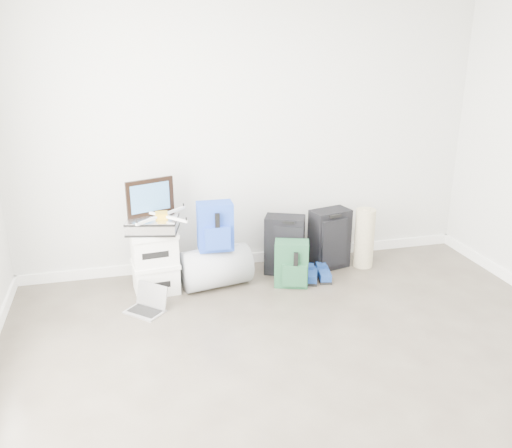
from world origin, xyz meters
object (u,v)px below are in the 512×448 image
object	(u,v)px
laptop	(148,305)
briefcase	(153,225)
large_suitcase	(285,245)
carry_on	(330,239)
boxes_stack	(155,262)
duffel_bag	(216,267)

from	to	relation	value
laptop	briefcase	bearing A→B (deg)	117.12
briefcase	large_suitcase	bearing A→B (deg)	17.74
large_suitcase	carry_on	distance (m)	0.47
large_suitcase	laptop	world-z (taller)	large_suitcase
laptop	large_suitcase	bearing A→B (deg)	62.05
boxes_stack	laptop	xyz separation A→B (m)	(-0.10, -0.36, -0.24)
carry_on	large_suitcase	bearing A→B (deg)	168.95
duffel_bag	large_suitcase	world-z (taller)	large_suitcase
duffel_bag	large_suitcase	bearing A→B (deg)	-0.60
large_suitcase	duffel_bag	bearing A→B (deg)	-145.96
boxes_stack	laptop	distance (m)	0.44
large_suitcase	laptop	size ratio (longest dim) A/B	1.53
boxes_stack	duffel_bag	xyz separation A→B (m)	(0.54, -0.03, -0.10)
duffel_bag	laptop	xyz separation A→B (m)	(-0.65, -0.33, -0.14)
briefcase	laptop	distance (m)	0.69
boxes_stack	large_suitcase	size ratio (longest dim) A/B	1.00
briefcase	carry_on	world-z (taller)	briefcase
duffel_bag	carry_on	world-z (taller)	carry_on
carry_on	duffel_bag	bearing A→B (deg)	173.61
duffel_bag	briefcase	bearing A→B (deg)	166.04
boxes_stack	laptop	bearing A→B (deg)	-111.51
laptop	carry_on	bearing A→B (deg)	58.06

